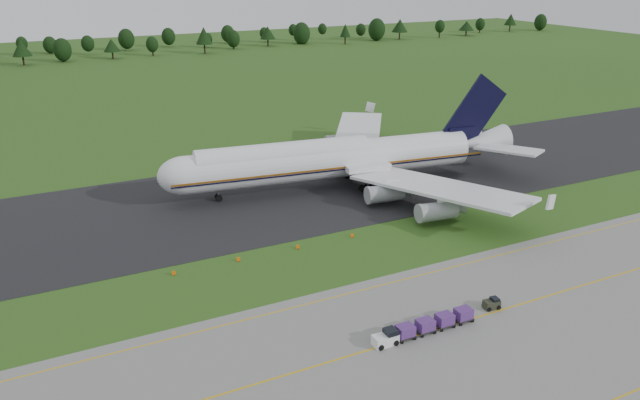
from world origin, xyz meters
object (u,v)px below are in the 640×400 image
aircraft (338,158)px  utility_cart (491,304)px  baggage_train (423,327)px  edge_markers (269,253)px

aircraft → utility_cart: 48.42m
aircraft → utility_cart: bearing=-94.6°
baggage_train → edge_markers: bearing=106.9°
aircraft → baggage_train: aircraft is taller
baggage_train → utility_cart: bearing=4.1°
aircraft → baggage_train: size_ratio=5.26×
aircraft → baggage_train: bearing=-106.8°
baggage_train → edge_markers: (-8.25, 27.16, -0.66)m
aircraft → edge_markers: bearing=-136.8°
aircraft → utility_cart: (-3.88, -47.99, -5.08)m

